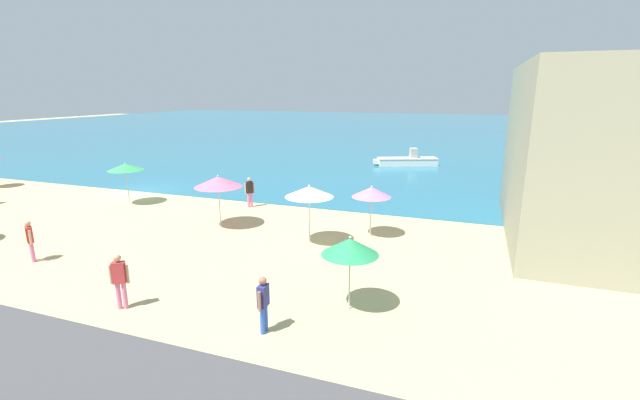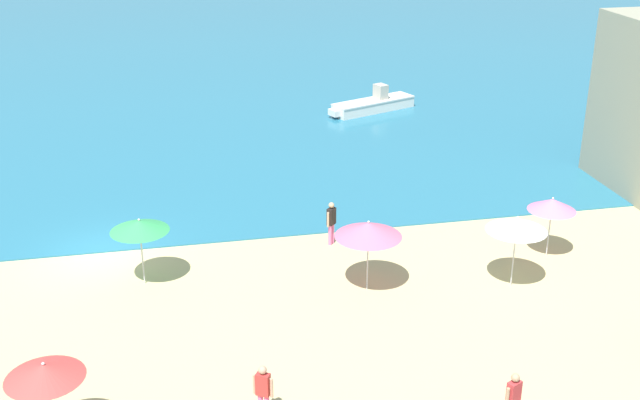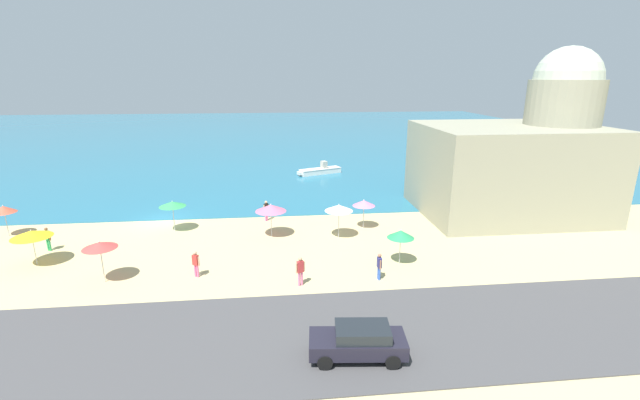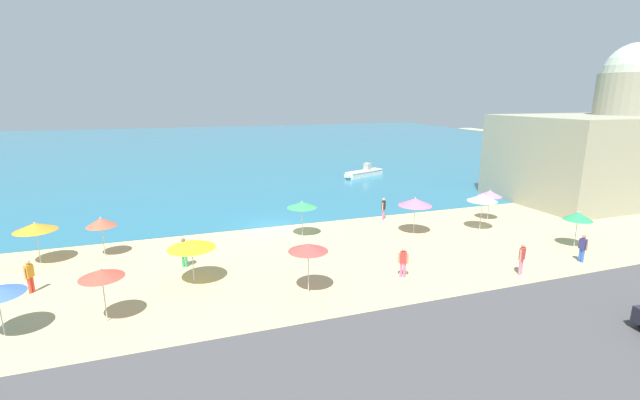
{
  "view_description": "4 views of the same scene",
  "coord_description": "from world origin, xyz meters",
  "px_view_note": "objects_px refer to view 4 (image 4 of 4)",
  "views": [
    {
      "loc": [
        20.47,
        -21.98,
        6.47
      ],
      "look_at": [
        13.88,
        -3.61,
        1.5
      ],
      "focal_mm": 24.0,
      "sensor_mm": 36.0,
      "label": 1
    },
    {
      "loc": [
        2.53,
        -28.29,
        13.48
      ],
      "look_at": [
        8.2,
        -1.09,
        1.92
      ],
      "focal_mm": 45.0,
      "sensor_mm": 36.0,
      "label": 2
    },
    {
      "loc": [
        9.49,
        -35.18,
        11.61
      ],
      "look_at": [
        13.26,
        -0.13,
        1.42
      ],
      "focal_mm": 24.0,
      "sensor_mm": 36.0,
      "label": 3
    },
    {
      "loc": [
        -6.43,
        -29.52,
        9.32
      ],
      "look_at": [
        4.72,
        2.61,
        1.07
      ],
      "focal_mm": 24.0,
      "sensor_mm": 36.0,
      "label": 4
    }
  ],
  "objects_px": {
    "beach_umbrella_2": "(415,202)",
    "beach_umbrella_4": "(35,227)",
    "skiff_nearshore": "(364,173)",
    "bather_2": "(403,261)",
    "beach_umbrella_9": "(302,205)",
    "beach_umbrella_0": "(191,244)",
    "bather_5": "(184,251)",
    "beach_umbrella_7": "(482,198)",
    "beach_umbrella_5": "(101,274)",
    "beach_umbrella_1": "(308,248)",
    "beach_umbrella_3": "(490,194)",
    "beach_umbrella_6": "(101,222)",
    "bather_0": "(522,257)",
    "beach_umbrella_10": "(578,216)",
    "bather_4": "(29,274)",
    "harbor_fortress": "(600,146)",
    "bather_3": "(583,247)",
    "bather_1": "(383,208)"
  },
  "relations": [
    {
      "from": "beach_umbrella_2",
      "to": "beach_umbrella_4",
      "type": "relative_size",
      "value": 1.05
    },
    {
      "from": "skiff_nearshore",
      "to": "bather_2",
      "type": "bearing_deg",
      "value": -110.91
    },
    {
      "from": "beach_umbrella_4",
      "to": "beach_umbrella_9",
      "type": "xyz_separation_m",
      "value": [
        15.63,
        -0.22,
        0.03
      ]
    },
    {
      "from": "beach_umbrella_0",
      "to": "bather_5",
      "type": "distance_m",
      "value": 2.66
    },
    {
      "from": "skiff_nearshore",
      "to": "beach_umbrella_7",
      "type": "bearing_deg",
      "value": -92.51
    },
    {
      "from": "beach_umbrella_5",
      "to": "beach_umbrella_7",
      "type": "xyz_separation_m",
      "value": [
        23.67,
        5.46,
        0.16
      ]
    },
    {
      "from": "beach_umbrella_5",
      "to": "beach_umbrella_9",
      "type": "relative_size",
      "value": 0.98
    },
    {
      "from": "beach_umbrella_1",
      "to": "beach_umbrella_4",
      "type": "xyz_separation_m",
      "value": [
        -13.4,
        8.61,
        -0.14
      ]
    },
    {
      "from": "beach_umbrella_3",
      "to": "bather_2",
      "type": "xyz_separation_m",
      "value": [
        -11.73,
        -7.41,
        -1.15
      ]
    },
    {
      "from": "beach_umbrella_4",
      "to": "beach_umbrella_6",
      "type": "bearing_deg",
      "value": 0.95
    },
    {
      "from": "beach_umbrella_7",
      "to": "bather_0",
      "type": "xyz_separation_m",
      "value": [
        -3.31,
        -7.31,
        -1.34
      ]
    },
    {
      "from": "beach_umbrella_6",
      "to": "beach_umbrella_9",
      "type": "bearing_deg",
      "value": -1.28
    },
    {
      "from": "beach_umbrella_10",
      "to": "bather_2",
      "type": "bearing_deg",
      "value": -177.55
    },
    {
      "from": "bather_4",
      "to": "bather_5",
      "type": "xyz_separation_m",
      "value": [
        7.19,
        0.93,
        0.0
      ]
    },
    {
      "from": "beach_umbrella_0",
      "to": "beach_umbrella_4",
      "type": "distance_m",
      "value": 9.94
    },
    {
      "from": "beach_umbrella_0",
      "to": "bather_0",
      "type": "distance_m",
      "value": 17.31
    },
    {
      "from": "beach_umbrella_9",
      "to": "bather_2",
      "type": "height_order",
      "value": "beach_umbrella_9"
    },
    {
      "from": "harbor_fortress",
      "to": "beach_umbrella_2",
      "type": "bearing_deg",
      "value": -169.72
    },
    {
      "from": "bather_5",
      "to": "beach_umbrella_9",
      "type": "bearing_deg",
      "value": 21.41
    },
    {
      "from": "skiff_nearshore",
      "to": "harbor_fortress",
      "type": "xyz_separation_m",
      "value": [
        15.81,
        -17.02,
        4.44
      ]
    },
    {
      "from": "beach_umbrella_4",
      "to": "bather_4",
      "type": "height_order",
      "value": "beach_umbrella_4"
    },
    {
      "from": "beach_umbrella_0",
      "to": "beach_umbrella_9",
      "type": "height_order",
      "value": "beach_umbrella_9"
    },
    {
      "from": "bather_3",
      "to": "bather_4",
      "type": "xyz_separation_m",
      "value": [
        -28.87,
        5.8,
        0.02
      ]
    },
    {
      "from": "beach_umbrella_6",
      "to": "beach_umbrella_9",
      "type": "xyz_separation_m",
      "value": [
        12.29,
        -0.27,
        0.09
      ]
    },
    {
      "from": "beach_umbrella_3",
      "to": "skiff_nearshore",
      "type": "height_order",
      "value": "beach_umbrella_3"
    },
    {
      "from": "beach_umbrella_3",
      "to": "beach_umbrella_7",
      "type": "bearing_deg",
      "value": -140.42
    },
    {
      "from": "beach_umbrella_2",
      "to": "skiff_nearshore",
      "type": "relative_size",
      "value": 0.46
    },
    {
      "from": "beach_umbrella_9",
      "to": "bather_1",
      "type": "height_order",
      "value": "beach_umbrella_9"
    },
    {
      "from": "beach_umbrella_10",
      "to": "bather_3",
      "type": "bearing_deg",
      "value": -132.13
    },
    {
      "from": "beach_umbrella_0",
      "to": "harbor_fortress",
      "type": "distance_m",
      "value": 37.56
    },
    {
      "from": "bather_3",
      "to": "beach_umbrella_2",
      "type": "bearing_deg",
      "value": 129.15
    },
    {
      "from": "beach_umbrella_3",
      "to": "bather_0",
      "type": "xyz_separation_m",
      "value": [
        -5.58,
        -9.19,
        -1.09
      ]
    },
    {
      "from": "bather_0",
      "to": "beach_umbrella_0",
      "type": "bearing_deg",
      "value": 164.4
    },
    {
      "from": "bather_5",
      "to": "skiff_nearshore",
      "type": "height_order",
      "value": "bather_5"
    },
    {
      "from": "bather_2",
      "to": "bather_3",
      "type": "bearing_deg",
      "value": -7.9
    },
    {
      "from": "bather_1",
      "to": "bather_4",
      "type": "height_order",
      "value": "bather_1"
    },
    {
      "from": "beach_umbrella_10",
      "to": "bather_5",
      "type": "distance_m",
      "value": 24.02
    },
    {
      "from": "bather_0",
      "to": "bather_1",
      "type": "height_order",
      "value": "bather_0"
    },
    {
      "from": "bather_0",
      "to": "bather_3",
      "type": "xyz_separation_m",
      "value": [
        4.68,
        0.28,
        -0.07
      ]
    },
    {
      "from": "beach_umbrella_7",
      "to": "bather_5",
      "type": "bearing_deg",
      "value": -179.16
    },
    {
      "from": "beach_umbrella_0",
      "to": "beach_umbrella_6",
      "type": "xyz_separation_m",
      "value": [
        -4.84,
        5.71,
        0.01
      ]
    },
    {
      "from": "bather_5",
      "to": "skiff_nearshore",
      "type": "relative_size",
      "value": 0.3
    },
    {
      "from": "beach_umbrella_6",
      "to": "bather_4",
      "type": "relative_size",
      "value": 1.45
    },
    {
      "from": "beach_umbrella_6",
      "to": "bather_3",
      "type": "distance_m",
      "value": 28.06
    },
    {
      "from": "bather_1",
      "to": "bather_4",
      "type": "relative_size",
      "value": 1.03
    },
    {
      "from": "harbor_fortress",
      "to": "bather_2",
      "type": "bearing_deg",
      "value": -158.66
    },
    {
      "from": "bather_0",
      "to": "skiff_nearshore",
      "type": "xyz_separation_m",
      "value": [
        4.27,
        29.04,
        -0.54
      ]
    },
    {
      "from": "beach_umbrella_10",
      "to": "harbor_fortress",
      "type": "distance_m",
      "value": 16.91
    },
    {
      "from": "bather_3",
      "to": "harbor_fortress",
      "type": "distance_m",
      "value": 19.77
    },
    {
      "from": "bather_4",
      "to": "skiff_nearshore",
      "type": "relative_size",
      "value": 0.3
    }
  ]
}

